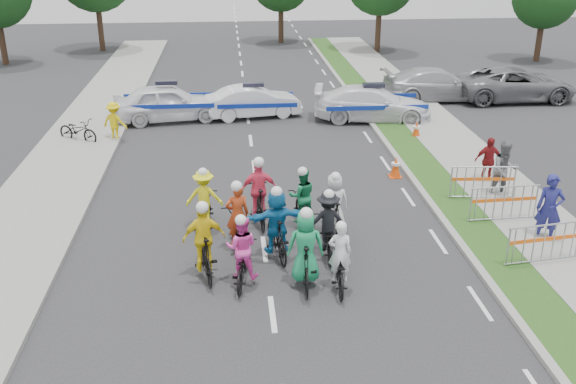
{
  "coord_description": "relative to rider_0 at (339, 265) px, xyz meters",
  "views": [
    {
      "loc": [
        -0.75,
        -11.67,
        7.75
      ],
      "look_at": [
        0.72,
        4.13,
        1.1
      ],
      "focal_mm": 40.0,
      "sensor_mm": 36.0,
      "label": 1
    }
  ],
  "objects": [
    {
      "name": "spectator_2",
      "position": [
        5.82,
        5.97,
        0.19
      ],
      "size": [
        0.9,
        0.39,
        1.53
      ],
      "primitive_type": "imported",
      "rotation": [
        0.0,
        0.0,
        0.02
      ],
      "color": "maroon",
      "rests_on": "ground"
    },
    {
      "name": "barrier_1",
      "position": [
        5.1,
        2.95,
        -0.01
      ],
      "size": [
        2.02,
        0.59,
        1.12
      ],
      "primitive_type": null,
      "rotation": [
        0.0,
        0.0,
        0.04
      ],
      "color": "#A5A8AD",
      "rests_on": "ground"
    },
    {
      "name": "parked_bike",
      "position": [
        -8.17,
        11.44,
        -0.1
      ],
      "size": [
        1.86,
        1.45,
        0.94
      ],
      "primitive_type": "imported",
      "rotation": [
        0.0,
        0.0,
        1.03
      ],
      "color": "black",
      "rests_on": "ground"
    },
    {
      "name": "spectator_1",
      "position": [
        5.82,
        4.71,
        0.33
      ],
      "size": [
        0.93,
        0.75,
        1.8
      ],
      "primitive_type": "imported",
      "rotation": [
        0.0,
        0.0,
        0.09
      ],
      "color": "slate",
      "rests_on": "ground"
    },
    {
      "name": "sidewalk_left",
      "position": [
        -8.1,
        4.02,
        -0.51
      ],
      "size": [
        3.0,
        60.0,
        0.13
      ],
      "primitive_type": "cube",
      "color": "gray",
      "rests_on": "ground"
    },
    {
      "name": "rider_1",
      "position": [
        -0.76,
        0.16,
        0.2
      ],
      "size": [
        0.87,
        1.93,
        2.0
      ],
      "rotation": [
        0.0,
        0.0,
        3.09
      ],
      "color": "black",
      "rests_on": "ground"
    },
    {
      "name": "civilian_suv",
      "position": [
        11.09,
        16.04,
        0.21
      ],
      "size": [
        5.61,
        2.59,
        1.56
      ],
      "primitive_type": "imported",
      "rotation": [
        0.0,
        0.0,
        1.57
      ],
      "color": "slate",
      "rests_on": "ground"
    },
    {
      "name": "rider_3",
      "position": [
        -3.06,
        0.81,
        0.18
      ],
      "size": [
        1.04,
        1.93,
        1.96
      ],
      "rotation": [
        0.0,
        0.0,
        3.32
      ],
      "color": "black",
      "rests_on": "ground"
    },
    {
      "name": "rider_10",
      "position": [
        -3.13,
        3.42,
        0.13
      ],
      "size": [
        1.04,
        1.81,
        1.8
      ],
      "rotation": [
        0.0,
        0.0,
        3.06
      ],
      "color": "black",
      "rests_on": "ground"
    },
    {
      "name": "rider_5",
      "position": [
        -1.3,
        1.61,
        0.24
      ],
      "size": [
        1.6,
        1.9,
        1.93
      ],
      "rotation": [
        0.0,
        0.0,
        3.32
      ],
      "color": "black",
      "rests_on": "ground"
    },
    {
      "name": "sidewalk_right",
      "position": [
        6.0,
        4.02,
        -0.51
      ],
      "size": [
        2.4,
        60.0,
        0.13
      ],
      "primitive_type": "cube",
      "color": "gray",
      "rests_on": "ground"
    },
    {
      "name": "marshal_hiviz",
      "position": [
        -6.77,
        11.53,
        0.19
      ],
      "size": [
        1.12,
        0.89,
        1.52
      ],
      "primitive_type": "imported",
      "rotation": [
        0.0,
        0.0,
        2.76
      ],
      "color": "yellow",
      "rests_on": "ground"
    },
    {
      "name": "barrier_0",
      "position": [
        5.1,
        0.54,
        -0.01
      ],
      "size": [
        2.05,
        0.76,
        1.12
      ],
      "primitive_type": null,
      "rotation": [
        0.0,
        0.0,
        0.14
      ],
      "color": "#A5A8AD",
      "rests_on": "ground"
    },
    {
      "name": "police_car_2",
      "position": [
        3.68,
        13.4,
        0.14
      ],
      "size": [
        5.2,
        2.8,
        1.43
      ],
      "primitive_type": "imported",
      "rotation": [
        0.0,
        0.0,
        1.4
      ],
      "color": "white",
      "rests_on": "ground"
    },
    {
      "name": "curb_right",
      "position": [
        3.5,
        4.02,
        -0.51
      ],
      "size": [
        0.2,
        60.0,
        0.12
      ],
      "primitive_type": "cube",
      "color": "gray",
      "rests_on": "ground"
    },
    {
      "name": "rider_6",
      "position": [
        -2.26,
        2.07,
        0.07
      ],
      "size": [
        1.0,
        1.99,
        1.93
      ],
      "rotation": [
        0.0,
        0.0,
        3.33
      ],
      "color": "black",
      "rests_on": "ground"
    },
    {
      "name": "cone_0",
      "position": [
        3.02,
        6.74,
        -0.23
      ],
      "size": [
        0.4,
        0.4,
        0.7
      ],
      "color": "#F24C0C",
      "rests_on": "ground"
    },
    {
      "name": "civilian_sedan",
      "position": [
        7.42,
        16.43,
        0.18
      ],
      "size": [
        5.2,
        2.17,
        1.5
      ],
      "primitive_type": "imported",
      "rotation": [
        0.0,
        0.0,
        1.58
      ],
      "color": "#ABAAAF",
      "rests_on": "ground"
    },
    {
      "name": "grass_strip",
      "position": [
        4.2,
        4.02,
        -0.52
      ],
      "size": [
        1.2,
        60.0,
        0.11
      ],
      "primitive_type": "cube",
      "color": "#1F4215",
      "rests_on": "ground"
    },
    {
      "name": "rider_7",
      "position": [
        0.31,
        2.69,
        0.14
      ],
      "size": [
        0.83,
        1.8,
        1.84
      ],
      "rotation": [
        0.0,
        0.0,
        3.28
      ],
      "color": "black",
      "rests_on": "ground"
    },
    {
      "name": "barrier_2",
      "position": [
        5.1,
        4.52,
        -0.01
      ],
      "size": [
        2.03,
        0.66,
        1.12
      ],
      "primitive_type": null,
      "rotation": [
        0.0,
        0.0,
        -0.08
      ],
      "color": "#A5A8AD",
      "rests_on": "ground"
    },
    {
      "name": "police_car_0",
      "position": [
        -4.96,
        14.12,
        0.21
      ],
      "size": [
        4.81,
        2.52,
        1.56
      ],
      "primitive_type": "imported",
      "rotation": [
        0.0,
        0.0,
        1.72
      ],
      "color": "white",
      "rests_on": "ground"
    },
    {
      "name": "rider_2",
      "position": [
        -2.2,
        0.41,
        0.09
      ],
      "size": [
        0.86,
        1.81,
        1.78
      ],
      "rotation": [
        0.0,
        0.0,
        2.99
      ],
      "color": "black",
      "rests_on": "ground"
    },
    {
      "name": "rider_0",
      "position": [
        0.0,
        0.0,
        0.0
      ],
      "size": [
        0.72,
        1.72,
        1.72
      ],
      "rotation": [
        0.0,
        0.0,
        3.06
      ],
      "color": "black",
      "rests_on": "ground"
    },
    {
      "name": "rider_4",
      "position": [
        -0.04,
        1.56,
        0.14
      ],
      "size": [
        1.03,
        1.81,
        1.83
      ],
      "rotation": [
        0.0,
        0.0,
        3.1
      ],
      "color": "black",
      "rests_on": "ground"
    },
    {
      "name": "cone_1",
      "position": [
        4.85,
        10.73,
        -0.23
      ],
      "size": [
        0.4,
        0.4,
        0.7
      ],
      "color": "#F24C0C",
      "rests_on": "ground"
    },
    {
      "name": "rider_9",
      "position": [
        -1.64,
        3.57,
        0.19
      ],
      "size": [
        1.04,
        1.94,
        2.0
      ],
      "rotation": [
        0.0,
        0.0,
        3.23
      ],
      "color": "black",
      "rests_on": "ground"
    },
    {
      "name": "ground",
      "position": [
        -1.6,
        -0.98,
        -0.57
      ],
      "size": [
        90.0,
        90.0,
        0.0
      ],
      "primitive_type": "plane",
      "color": "#28282B",
      "rests_on": "ground"
    },
    {
      "name": "rider_8",
      "position": [
        -0.49,
        3.25,
        0.1
      ],
      "size": [
        0.79,
        1.81,
        1.8
      ],
      "rotation": [
        0.0,
        0.0,
        3.22
      ],
      "color": "black",
      "rests_on": "ground"
    },
    {
      "name": "spectator_0",
      "position": [
        5.82,
        1.83,
        0.36
      ],
      "size": [
        0.8,
        0.68,
        1.86
      ],
      "primitive_type": "imported",
      "rotation": [
        0.0,
        0.0,
        -0.41
      ],
      "color": "navy",
      "rests_on": "ground"
    },
    {
      "name": "police_car_1",
      "position": [
        -1.33,
        14.34,
        0.1
      ],
      "size": [
        4.24,
        2.08,
        1.34
      ],
      "primitive_type": "imported",
      "rotation": [
        0.0,
        0.0,
        1.74
      ],
      "color": "white",
      "rests_on": "ground"
    }
  ]
}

